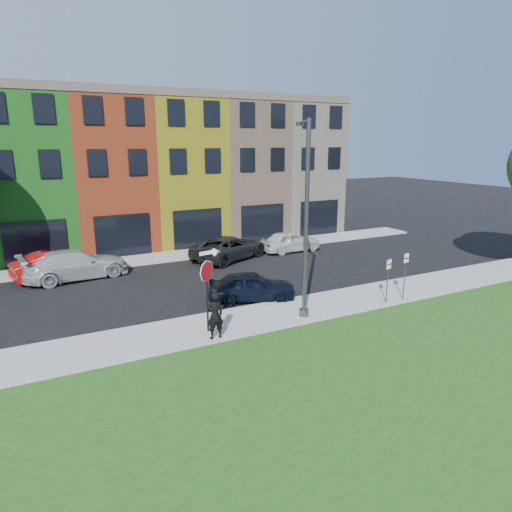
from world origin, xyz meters
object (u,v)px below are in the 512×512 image
street_lamp (305,220)px  man (215,315)px  stop_sign (207,273)px  sedan_near (252,286)px

street_lamp → man: bearing=-149.3°
man → street_lamp: (4.24, 0.56, 3.13)m
stop_sign → street_lamp: size_ratio=0.41×
stop_sign → man: size_ratio=1.83×
street_lamp → sedan_near: bearing=132.9°
man → street_lamp: size_ratio=0.23×
stop_sign → man: stop_sign is taller
sedan_near → man: bearing=156.8°
stop_sign → sedan_near: stop_sign is taller
man → sedan_near: (3.22, 3.39, -0.33)m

